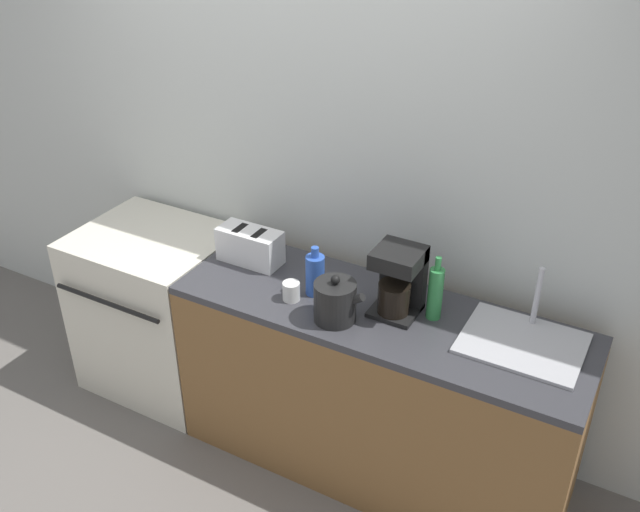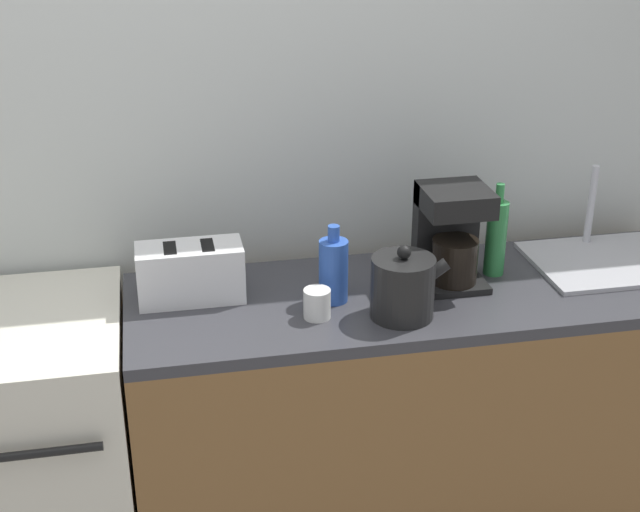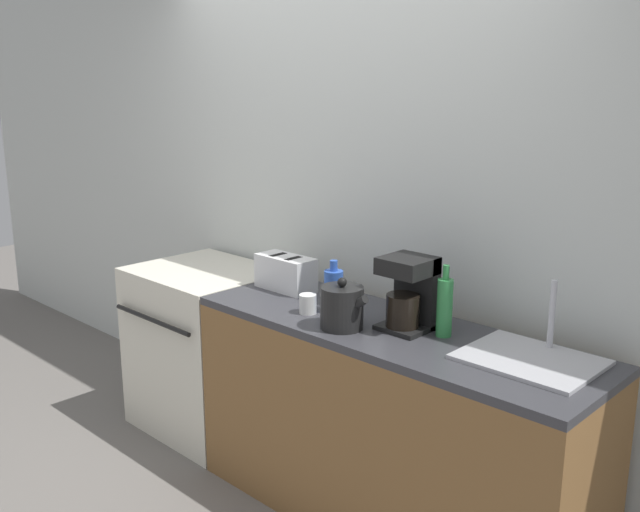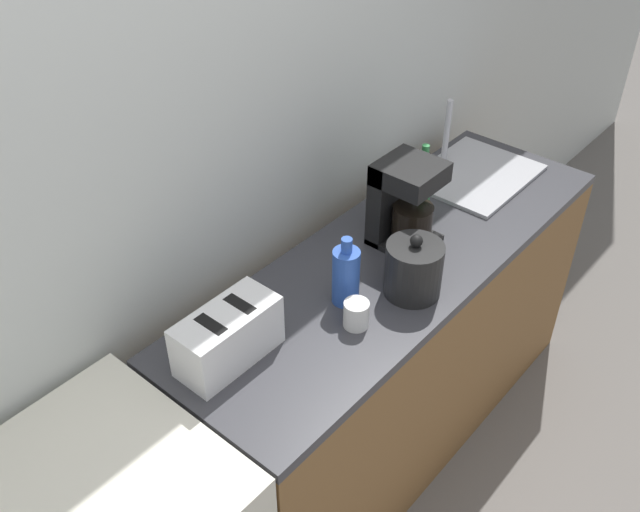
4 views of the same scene
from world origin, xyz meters
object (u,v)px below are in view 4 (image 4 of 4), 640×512
Objects in this scene: toaster at (228,336)px; coffee_maker at (403,201)px; kettle at (414,268)px; cup_white at (356,314)px; bottle_green at (422,188)px; bottle_blue at (346,275)px.

toaster is 0.78m from coffee_maker.
kettle is 0.74× the size of toaster.
cup_white is (-0.24, 0.04, -0.05)m from kettle.
bottle_green is 0.63m from cup_white.
toaster is at bearing 158.75° from kettle.
toaster is 1.00× the size of coffee_maker.
toaster is at bearing 167.19° from bottle_blue.
cup_white is at bearing 171.12° from kettle.
toaster is 1.30× the size of bottle_blue.
coffee_maker is at bearing 43.38° from kettle.
kettle is 0.29m from coffee_maker.
bottle_blue is 2.74× the size of cup_white.
bottle_blue is (-0.37, -0.06, -0.06)m from coffee_maker.
kettle is 2.63× the size of cup_white.
bottle_blue is at bearing -171.15° from coffee_maker.
kettle is 0.62m from toaster.
kettle reaches higher than toaster.
kettle is at bearing -136.62° from coffee_maker.
kettle is 0.22m from bottle_blue.
kettle is 0.96× the size of bottle_blue.
kettle is at bearing -148.88° from bottle_green.
toaster is 0.42m from bottle_blue.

